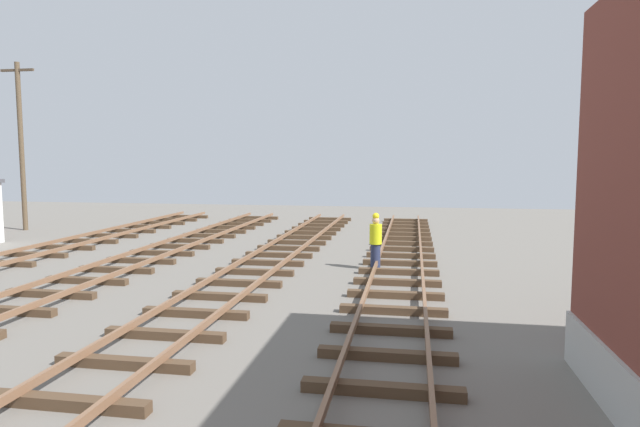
% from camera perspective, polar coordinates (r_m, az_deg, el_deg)
% --- Properties ---
extents(utility_pole_far, '(1.80, 0.24, 8.45)m').
position_cam_1_polar(utility_pole_far, '(31.54, -28.86, 6.46)').
color(utility_pole_far, brown).
rests_on(utility_pole_far, ground).
extents(track_worker_foreground, '(0.40, 0.40, 1.87)m').
position_cam_1_polar(track_worker_foreground, '(17.81, 5.85, -2.94)').
color(track_worker_foreground, '#262D4C').
rests_on(track_worker_foreground, ground).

